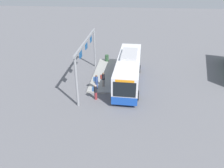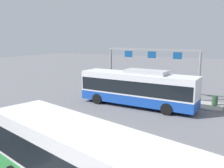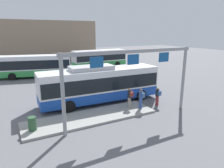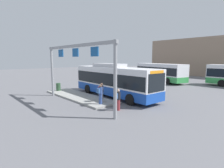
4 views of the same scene
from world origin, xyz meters
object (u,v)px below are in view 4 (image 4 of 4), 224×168
Objects in this scene: bus_background_left at (160,71)px; person_boarding at (118,99)px; person_waiting_near at (100,94)px; trash_bin at (58,87)px; bus_main at (114,80)px; person_waiting_mid at (101,92)px.

bus_background_left reaches higher than person_boarding.
person_waiting_near reaches higher than trash_bin.
bus_main is at bearing 27.16° from trash_bin.
bus_background_left is 11.34× the size of trash_bin.
person_waiting_mid is at bearing -58.96° from bus_background_left.
bus_background_left is 17.49m from trash_bin.
person_waiting_near and person_waiting_mid have the same top height.
bus_background_left reaches higher than person_waiting_mid.
bus_main is 6.61× the size of person_waiting_near.
bus_background_left is 6.11× the size of person_waiting_near.
person_waiting_near is at bearing -147.76° from person_waiting_mid.
trash_bin is (-2.58, -17.26, -1.17)m from bus_background_left.
person_boarding is 1.86× the size of trash_bin.
person_waiting_mid is (1.41, -2.76, -0.76)m from bus_main.
person_waiting_mid is 7.83m from trash_bin.
person_boarding is at bearing -113.26° from person_waiting_mid.
person_boarding is 10.44m from trash_bin.
bus_background_left is at bearing 9.84° from person_waiting_near.
trash_bin is (-10.44, -0.09, -0.28)m from person_boarding.
bus_background_left is 17.55m from person_waiting_mid.
trash_bin is at bearing 80.15° from person_waiting_near.
bus_background_left reaches higher than person_waiting_near.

